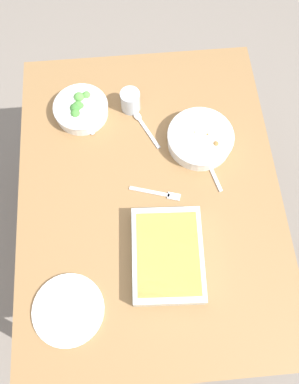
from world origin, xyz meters
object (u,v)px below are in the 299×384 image
at_px(drink_cup, 130,101).
at_px(side_plate, 68,310).
at_px(baking_dish, 168,255).
at_px(spoon_spare, 143,125).
at_px(stew_bowl, 200,138).
at_px(spoon_by_broccoli, 87,122).
at_px(fork_on_table, 159,194).
at_px(broccoli_bowl, 81,109).
at_px(spoon_by_stew, 209,163).

xyz_separation_m(drink_cup, side_plate, (0.72, -0.24, -0.03)).
height_order(baking_dish, spoon_spare, baking_dish).
xyz_separation_m(stew_bowl, spoon_by_broccoli, (-0.12, -0.40, -0.03)).
bearing_deg(fork_on_table, stew_bowl, 138.43).
xyz_separation_m(side_plate, fork_on_table, (-0.36, 0.31, -0.00)).
xyz_separation_m(broccoli_bowl, spoon_by_stew, (0.25, 0.44, -0.03)).
bearing_deg(spoon_spare, fork_on_table, 6.49).
height_order(stew_bowl, spoon_spare, stew_bowl).
distance_m(baking_dish, drink_cup, 0.59).
bearing_deg(spoon_by_broccoli, fork_on_table, 37.76).
relative_size(drink_cup, spoon_spare, 0.51).
height_order(broccoli_bowl, fork_on_table, broccoli_bowl).
bearing_deg(spoon_spare, baking_dish, 4.20).
relative_size(drink_cup, spoon_by_broccoli, 0.50).
bearing_deg(spoon_by_stew, drink_cup, -135.22).
bearing_deg(baking_dish, spoon_spare, -175.80).
relative_size(broccoli_bowl, fork_on_table, 1.16).
bearing_deg(spoon_spare, stew_bowl, 65.03).
height_order(side_plate, spoon_by_broccoli, side_plate).
xyz_separation_m(stew_bowl, spoon_spare, (-0.09, -0.20, -0.03)).
xyz_separation_m(spoon_by_stew, spoon_spare, (-0.18, -0.22, 0.00)).
height_order(side_plate, spoon_by_stew, side_plate).
distance_m(drink_cup, spoon_by_broccoli, 0.18).
height_order(side_plate, fork_on_table, side_plate).
bearing_deg(broccoli_bowl, spoon_spare, 72.19).
distance_m(baking_dish, fork_on_table, 0.22).
distance_m(side_plate, spoon_by_broccoli, 0.67).
xyz_separation_m(stew_bowl, spoon_by_stew, (0.09, 0.02, -0.03)).
height_order(stew_bowl, spoon_by_stew, stew_bowl).
bearing_deg(baking_dish, side_plate, -66.89).
bearing_deg(fork_on_table, spoon_by_broccoli, -142.24).
relative_size(stew_bowl, baking_dish, 0.76).
relative_size(stew_bowl, broccoli_bowl, 1.17).
relative_size(side_plate, spoon_by_stew, 1.26).
height_order(spoon_by_stew, spoon_by_broccoli, same).
xyz_separation_m(spoon_spare, fork_on_table, (0.28, 0.03, -0.00)).
bearing_deg(broccoli_bowl, fork_on_table, 36.17).
relative_size(spoon_by_stew, fork_on_table, 1.00).
height_order(side_plate, spoon_spare, side_plate).
bearing_deg(side_plate, baking_dish, 113.11).
bearing_deg(side_plate, spoon_by_stew, 132.49).
bearing_deg(side_plate, fork_on_table, 138.87).
bearing_deg(broccoli_bowl, drink_cup, 93.00).
relative_size(spoon_by_stew, spoon_spare, 1.05).
xyz_separation_m(baking_dish, fork_on_table, (-0.22, -0.01, -0.03)).
bearing_deg(drink_cup, spoon_by_broccoli, -73.22).
bearing_deg(spoon_by_stew, spoon_spare, -129.24).
xyz_separation_m(broccoli_bowl, drink_cup, (-0.01, 0.18, 0.01)).
bearing_deg(broccoli_bowl, stew_bowl, 68.75).
bearing_deg(stew_bowl, baking_dish, -21.38).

